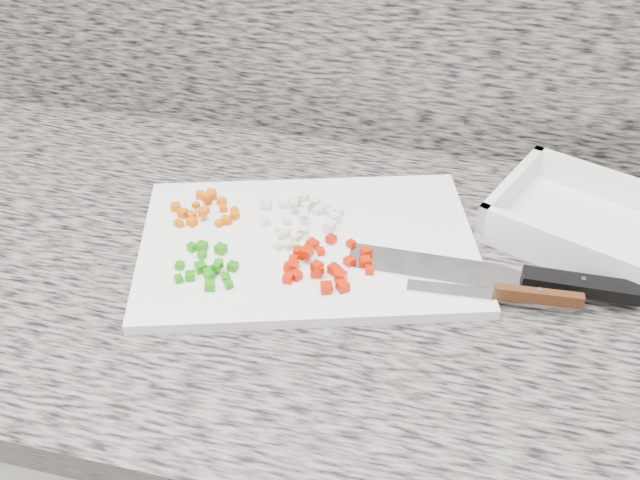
{
  "coord_description": "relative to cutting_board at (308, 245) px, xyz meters",
  "views": [
    {
      "loc": [
        0.22,
        0.8,
        1.46
      ],
      "look_at": [
        0.07,
        1.44,
        0.93
      ],
      "focal_mm": 40.0,
      "sensor_mm": 36.0,
      "label": 1
    }
  ],
  "objects": [
    {
      "name": "garlic_pile",
      "position": [
        -0.02,
        -0.01,
        0.01
      ],
      "size": [
        0.05,
        0.05,
        0.01
      ],
      "color": "beige",
      "rests_on": "cutting_board"
    },
    {
      "name": "onion_pile",
      "position": [
        -0.02,
        0.05,
        0.01
      ],
      "size": [
        0.11,
        0.08,
        0.02
      ],
      "color": "silver",
      "rests_on": "cutting_board"
    },
    {
      "name": "green_pepper_pile",
      "position": [
        -0.1,
        -0.08,
        0.01
      ],
      "size": [
        0.08,
        0.08,
        0.02
      ],
      "color": "#1D7C0B",
      "rests_on": "cutting_board"
    },
    {
      "name": "paring_knife",
      "position": [
        0.25,
        -0.05,
        0.01
      ],
      "size": [
        0.19,
        0.03,
        0.02
      ],
      "rotation": [
        0.0,
        0.0,
        0.06
      ],
      "color": "#B9BCC0",
      "rests_on": "cutting_board"
    },
    {
      "name": "countertop",
      "position": [
        -0.05,
        -0.02,
        -0.03
      ],
      "size": [
        3.96,
        0.64,
        0.04
      ],
      "primitive_type": "cube",
      "color": "slate",
      "rests_on": "cabinet"
    },
    {
      "name": "carrot_pile",
      "position": [
        -0.15,
        0.03,
        0.01
      ],
      "size": [
        0.09,
        0.08,
        0.02
      ],
      "color": "#D15804",
      "rests_on": "cutting_board"
    },
    {
      "name": "tray",
      "position": [
        0.35,
        0.1,
        0.01
      ],
      "size": [
        0.3,
        0.26,
        0.05
      ],
      "rotation": [
        0.0,
        0.0,
        -0.39
      ],
      "color": "white",
      "rests_on": "countertop"
    },
    {
      "name": "cutting_board",
      "position": [
        0.0,
        0.0,
        0.0
      ],
      "size": [
        0.48,
        0.38,
        0.01
      ],
      "primitive_type": "cube",
      "rotation": [
        0.0,
        0.0,
        0.3
      ],
      "color": "white",
      "rests_on": "countertop"
    },
    {
      "name": "red_pepper_pile",
      "position": [
        0.03,
        -0.05,
        0.01
      ],
      "size": [
        0.1,
        0.1,
        0.02
      ],
      "color": "#BD1802",
      "rests_on": "cutting_board"
    },
    {
      "name": "cabinet",
      "position": [
        -0.05,
        -0.02,
        -0.48
      ],
      "size": [
        3.92,
        0.62,
        0.86
      ],
      "primitive_type": "cube",
      "color": "silver",
      "rests_on": "ground"
    },
    {
      "name": "chef_knife",
      "position": [
        0.27,
        -0.02,
        0.01
      ],
      "size": [
        0.33,
        0.05,
        0.02
      ],
      "rotation": [
        0.0,
        0.0,
        0.01
      ],
      "color": "#B9BCC0",
      "rests_on": "cutting_board"
    }
  ]
}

